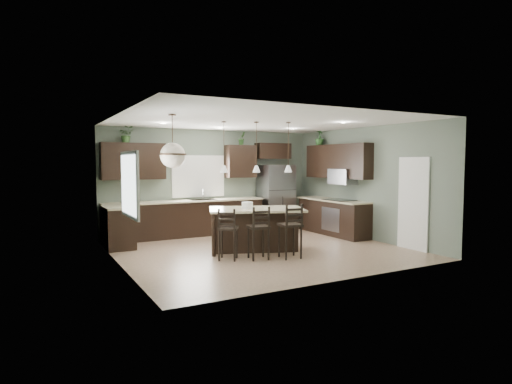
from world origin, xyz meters
The scene contains 33 objects.
ground centered at (0.00, 0.00, 0.00)m, with size 6.00×6.00×0.00m, color #9E8466.
pantry_door centered at (2.98, -1.55, 1.02)m, with size 0.04×0.82×2.04m, color white.
window_back centered at (-0.40, 2.73, 1.55)m, with size 1.35×0.02×1.00m, color white.
window_left centered at (-2.98, -0.80, 1.55)m, with size 0.02×1.10×1.00m, color white.
left_return_cabs centered at (-2.70, 1.70, 0.45)m, with size 0.60×0.90×0.90m, color black.
left_return_countertop centered at (-2.68, 1.70, 0.92)m, with size 0.66×0.96×0.04m, color beige.
back_lower_cabs centered at (-0.85, 2.45, 0.45)m, with size 4.20×0.60×0.90m, color black.
back_countertop centered at (-0.85, 2.43, 0.92)m, with size 4.20×0.66×0.04m, color beige.
sink_inset centered at (-0.40, 2.43, 0.94)m, with size 0.70×0.45×0.01m, color gray.
faucet centered at (-0.40, 2.40, 1.08)m, with size 0.02×0.02×0.28m, color silver.
back_upper_left centered at (-2.15, 2.58, 1.95)m, with size 1.55×0.34×0.90m, color black.
back_upper_right centered at (0.80, 2.58, 1.95)m, with size 0.85×0.34×0.90m, color black.
fridge_header centered at (1.85, 2.58, 2.25)m, with size 1.05×0.34×0.45m, color black.
right_lower_cabs centered at (2.70, 0.87, 0.45)m, with size 0.60×2.35×0.90m, color black.
right_countertop centered at (2.68, 0.87, 0.92)m, with size 0.66×2.35×0.04m, color beige.
cooktop centered at (2.68, 0.60, 0.94)m, with size 0.58×0.75×0.02m, color black.
wall_oven_front centered at (2.40, 0.60, 0.45)m, with size 0.01×0.72×0.60m, color gray.
right_upper_cabs centered at (2.83, 0.87, 1.95)m, with size 0.34×2.35×0.90m, color black.
microwave centered at (2.78, 0.60, 1.55)m, with size 0.40×0.75×0.40m, color gray.
refrigerator centered at (1.79, 2.31, 0.93)m, with size 0.90×0.74×1.85m, color gray.
kitchen_island centered at (-0.10, 0.01, 0.46)m, with size 2.02×1.15×0.92m, color black.
serving_dish centered at (-0.29, 0.09, 0.99)m, with size 0.24×0.24×0.14m, color white.
bar_stool_left centered at (-1.03, -0.53, 0.52)m, with size 0.38×0.38×1.03m, color black.
bar_stool_center centered at (-0.49, -0.77, 0.53)m, with size 0.39×0.39×1.06m, color black.
bar_stool_right centered at (0.12, -0.98, 0.55)m, with size 0.41×0.41×1.10m, color black.
pendant_left centered at (-0.75, 0.27, 2.25)m, with size 0.17×0.17×1.10m, color silver, non-canonical shape.
pendant_center centered at (-0.10, 0.01, 2.25)m, with size 0.17×0.17×1.10m, color silver, non-canonical shape.
pendant_right centered at (0.55, -0.24, 2.25)m, with size 0.17×0.17×1.10m, color silver, non-canonical shape.
chandelier centered at (-2.13, -0.52, 2.31)m, with size 0.50×0.50×0.98m, color beige, non-canonical shape.
plant_back_left centered at (-2.31, 2.55, 2.60)m, with size 0.35×0.31×0.39m, color #2E5023.
plant_back_right centered at (0.82, 2.55, 2.59)m, with size 0.20×0.16×0.37m, color #305927.
plant_right_wall centered at (2.80, 1.64, 2.62)m, with size 0.25×0.25×0.44m, color #254D21.
room_shell centered at (0.00, 0.00, 1.70)m, with size 6.00×6.00×6.00m.
Camera 1 is at (-4.53, -8.11, 1.93)m, focal length 30.00 mm.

